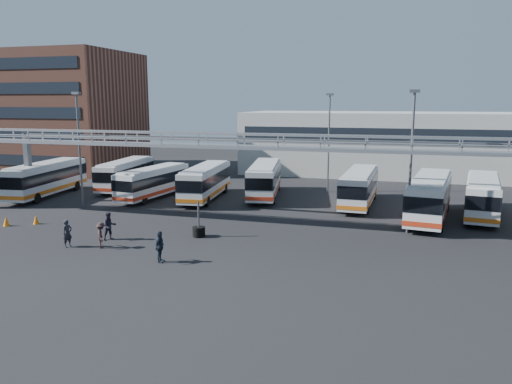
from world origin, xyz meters
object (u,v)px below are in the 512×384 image
(cone_right, at_px, (36,220))
(bus_6, at_px, (359,186))
(pedestrian_b, at_px, (109,226))
(pedestrian_d, at_px, (160,247))
(bus_3, at_px, (206,181))
(bus_0, at_px, (46,178))
(cone_left, at_px, (6,221))
(bus_2, at_px, (153,181))
(tire_stack, at_px, (199,231))
(bus_1, at_px, (126,173))
(pedestrian_a, at_px, (67,233))
(light_pole_left, at_px, (79,144))
(bus_7, at_px, (430,196))
(light_pole_back, at_px, (329,137))
(bus_8, at_px, (482,195))
(pedestrian_c, at_px, (101,235))
(bus_4, at_px, (265,178))
(light_pole_mid, at_px, (411,154))

(cone_right, bearing_deg, bus_6, 31.39)
(pedestrian_b, bearing_deg, bus_6, -2.74)
(pedestrian_d, bearing_deg, bus_3, 8.07)
(bus_0, xyz_separation_m, bus_6, (30.46, 4.32, -0.09))
(bus_3, xyz_separation_m, cone_right, (-8.84, -13.19, -1.44))
(bus_6, distance_m, cone_left, 29.62)
(bus_2, bearing_deg, tire_stack, -44.98)
(bus_1, bearing_deg, bus_2, -41.95)
(pedestrian_a, bearing_deg, pedestrian_d, -80.94)
(light_pole_left, bearing_deg, tire_stack, -24.22)
(bus_7, bearing_deg, cone_left, -152.56)
(bus_0, height_order, pedestrian_a, bus_0)
(light_pole_back, xyz_separation_m, bus_6, (3.78, -6.11, -3.94))
(bus_8, bearing_deg, light_pole_left, -162.34)
(bus_3, bearing_deg, cone_left, -132.68)
(bus_0, xyz_separation_m, bus_7, (36.34, 0.21, 0.07))
(tire_stack, bearing_deg, bus_6, 55.06)
(cone_right, bearing_deg, tire_stack, 0.75)
(pedestrian_b, bearing_deg, pedestrian_c, -122.93)
(bus_4, bearing_deg, cone_left, -142.98)
(cone_left, bearing_deg, pedestrian_b, -6.52)
(bus_3, height_order, pedestrian_b, bus_3)
(bus_2, xyz_separation_m, bus_8, (29.82, 0.42, 0.12))
(bus_3, xyz_separation_m, cone_left, (-10.58, -14.37, -1.42))
(bus_3, bearing_deg, cone_right, -130.17)
(bus_3, relative_size, bus_8, 1.00)
(bus_1, relative_size, pedestrian_c, 6.20)
(light_pole_left, distance_m, bus_4, 17.63)
(cone_left, bearing_deg, bus_2, 67.68)
(bus_0, bearing_deg, bus_6, 1.61)
(pedestrian_d, height_order, tire_stack, tire_stack)
(bus_2, distance_m, bus_3, 5.20)
(bus_2, height_order, pedestrian_b, bus_2)
(bus_0, height_order, pedestrian_c, bus_0)
(light_pole_back, relative_size, cone_left, 13.51)
(pedestrian_c, distance_m, pedestrian_d, 5.28)
(bus_6, distance_m, pedestrian_d, 22.38)
(light_pole_left, distance_m, bus_3, 12.03)
(light_pole_mid, xyz_separation_m, pedestrian_b, (-19.66, -7.73, -4.77))
(light_pole_mid, xyz_separation_m, bus_7, (1.66, 4.77, -3.78))
(bus_3, height_order, cone_left, bus_3)
(light_pole_mid, xyz_separation_m, pedestrian_c, (-19.10, -9.59, -4.88))
(light_pole_mid, relative_size, pedestrian_b, 5.31)
(bus_0, bearing_deg, bus_1, 41.71)
(bus_1, distance_m, bus_6, 25.15)
(light_pole_back, xyz_separation_m, pedestrian_a, (-13.33, -25.03, -4.82))
(light_pole_back, distance_m, bus_2, 18.41)
(tire_stack, bearing_deg, pedestrian_c, -139.06)
(bus_6, xyz_separation_m, tire_stack, (-9.88, -14.14, -1.36))
(light_pole_left, relative_size, bus_2, 1.01)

